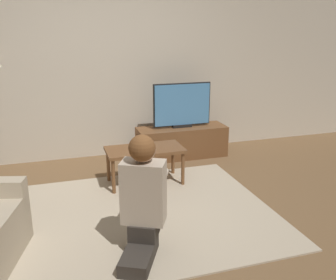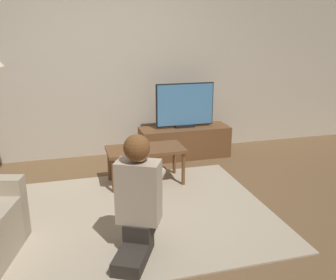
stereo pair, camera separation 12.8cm
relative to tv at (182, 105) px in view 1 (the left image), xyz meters
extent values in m
plane|color=brown|center=(-0.96, -1.52, -0.74)|extent=(10.00, 10.00, 0.00)
cube|color=beige|center=(-0.96, 0.41, 0.56)|extent=(10.00, 0.06, 2.60)
cube|color=#BCAD93|center=(-0.96, -1.52, -0.73)|extent=(2.56, 2.09, 0.02)
cube|color=brown|center=(0.00, 0.00, -0.52)|extent=(1.24, 0.41, 0.43)
cube|color=black|center=(0.00, 0.00, -0.29)|extent=(0.27, 0.08, 0.04)
cube|color=black|center=(0.00, 0.00, 0.01)|extent=(0.81, 0.03, 0.59)
cube|color=#4C8CC6|center=(0.00, 0.00, 0.01)|extent=(0.78, 0.04, 0.56)
cube|color=brown|center=(-0.72, -0.78, -0.32)|extent=(0.88, 0.44, 0.04)
cylinder|color=brown|center=(-1.12, -0.96, -0.54)|extent=(0.04, 0.04, 0.40)
cylinder|color=brown|center=(-0.32, -0.96, -0.54)|extent=(0.04, 0.04, 0.40)
cylinder|color=brown|center=(-1.12, -0.60, -0.54)|extent=(0.04, 0.04, 0.40)
cylinder|color=brown|center=(-0.32, -0.60, -0.54)|extent=(0.04, 0.04, 0.40)
cube|color=#332D28|center=(-1.14, -2.26, -0.67)|extent=(0.41, 0.52, 0.11)
cube|color=#332D28|center=(-1.06, -2.09, -0.54)|extent=(0.30, 0.31, 0.14)
cube|color=#C1B29E|center=(-1.06, -2.09, -0.22)|extent=(0.39, 0.33, 0.51)
sphere|color=tan|center=(-1.06, -2.09, 0.14)|extent=(0.20, 0.20, 0.20)
sphere|color=brown|center=(-1.07, -2.11, 0.15)|extent=(0.21, 0.21, 0.21)
cube|color=black|center=(-0.89, -1.76, -0.19)|extent=(0.13, 0.10, 0.04)
cylinder|color=#C1B29E|center=(-0.86, -1.92, -0.19)|extent=(0.20, 0.30, 0.07)
cylinder|color=#C1B29E|center=(-1.04, -1.82, -0.19)|extent=(0.20, 0.30, 0.07)
cube|color=black|center=(-0.74, -0.87, -0.29)|extent=(0.04, 0.15, 0.02)
camera|label=1|loc=(-1.68, -4.72, 1.03)|focal=40.00mm
camera|label=2|loc=(-1.56, -4.75, 1.03)|focal=40.00mm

